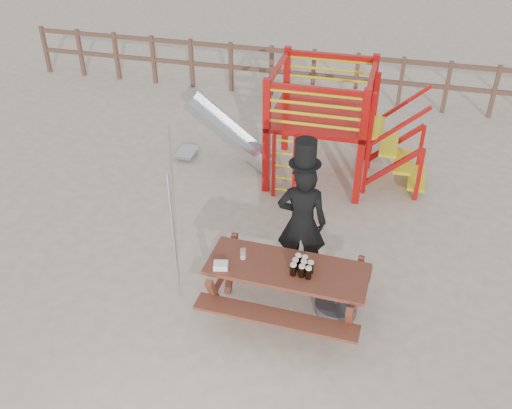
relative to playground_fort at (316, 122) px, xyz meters
The scene contains 10 objects.
ground 3.74m from the playground_fort, 91.99° to the right, with size 60.00×60.00×0.00m, color beige.
back_fence 3.44m from the playground_fort, 92.08° to the left, with size 15.09×0.09×1.20m.
playground_fort is the anchor object (origin of this frame).
picnic_table 3.77m from the playground_fort, 85.89° to the right, with size 2.11×1.49×0.80m.
man_with_hat 2.93m from the playground_fort, 84.24° to the right, with size 0.73×0.52×2.21m.
metal_pole 3.96m from the playground_fort, 108.33° to the right, with size 0.04×0.04×1.98m, color #B2B2B7.
parasol_base 3.75m from the playground_fort, 75.38° to the right, with size 0.57×0.57×0.24m.
paper_bag 3.98m from the playground_fort, 97.92° to the right, with size 0.18×0.14×0.08m, color white.
stout_pints 3.79m from the playground_fort, 83.03° to the right, with size 0.28×0.29×0.17m.
empty_glasses 3.71m from the playground_fort, 95.08° to the right, with size 0.08×0.08×0.15m.
Camera 1 is at (1.40, -5.61, 5.51)m, focal length 40.00 mm.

